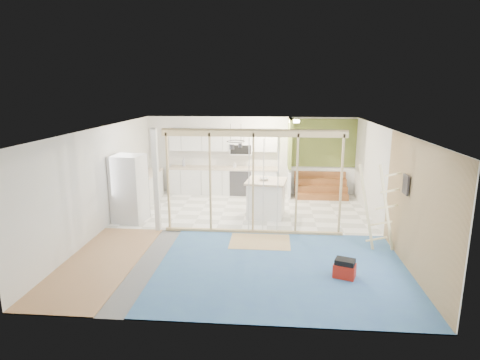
# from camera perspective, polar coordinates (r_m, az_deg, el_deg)

# --- Properties ---
(room) EXTENTS (7.01, 8.01, 2.61)m
(room) POSITION_cam_1_polar(r_m,az_deg,el_deg) (9.72, 0.11, -0.32)
(room) COLOR slate
(room) RESTS_ON ground
(floor_overlays) EXTENTS (7.00, 8.00, 0.03)m
(floor_overlays) POSITION_cam_1_polar(r_m,az_deg,el_deg) (10.15, 0.55, -7.35)
(floor_overlays) COLOR white
(floor_overlays) RESTS_ON room
(stud_frame) EXTENTS (4.66, 0.14, 2.60)m
(stud_frame) POSITION_cam_1_polar(r_m,az_deg,el_deg) (9.68, -1.32, 1.38)
(stud_frame) COLOR tan
(stud_frame) RESTS_ON room
(base_cabinets) EXTENTS (4.45, 2.24, 0.93)m
(base_cabinets) POSITION_cam_1_polar(r_m,az_deg,el_deg) (13.37, -5.59, -0.36)
(base_cabinets) COLOR silver
(base_cabinets) RESTS_ON room
(upper_cabinets) EXTENTS (3.60, 0.41, 0.85)m
(upper_cabinets) POSITION_cam_1_polar(r_m,az_deg,el_deg) (13.46, -2.14, 5.64)
(upper_cabinets) COLOR silver
(upper_cabinets) RESTS_ON room
(green_partition) EXTENTS (2.25, 1.51, 2.60)m
(green_partition) POSITION_cam_1_polar(r_m,az_deg,el_deg) (13.41, 10.15, 1.62)
(green_partition) COLOR olive
(green_partition) RESTS_ON room
(pot_rack) EXTENTS (0.52, 0.52, 0.72)m
(pot_rack) POSITION_cam_1_polar(r_m,az_deg,el_deg) (11.48, -0.64, 5.26)
(pot_rack) COLOR black
(pot_rack) RESTS_ON room
(sheathing_panel) EXTENTS (0.02, 4.00, 2.60)m
(sheathing_panel) POSITION_cam_1_polar(r_m,az_deg,el_deg) (8.22, 23.88, -3.95)
(sheathing_panel) COLOR tan
(sheathing_panel) RESTS_ON room
(electrical_panel) EXTENTS (0.04, 0.30, 0.40)m
(electrical_panel) POSITION_cam_1_polar(r_m,az_deg,el_deg) (8.67, 22.52, -0.60)
(electrical_panel) COLOR #3A3A3F
(electrical_panel) RESTS_ON room
(ceiling_light) EXTENTS (0.32, 0.32, 0.08)m
(ceiling_light) POSITION_cam_1_polar(r_m,az_deg,el_deg) (12.49, 7.74, 8.28)
(ceiling_light) COLOR #FFEABF
(ceiling_light) RESTS_ON room
(fridge) EXTENTS (0.86, 0.84, 1.82)m
(fridge) POSITION_cam_1_polar(r_m,az_deg,el_deg) (11.10, -15.45, -1.20)
(fridge) COLOR silver
(fridge) RESTS_ON room
(island) EXTENTS (1.19, 1.19, 1.05)m
(island) POSITION_cam_1_polar(r_m,az_deg,el_deg) (11.21, 3.74, -2.66)
(island) COLOR white
(island) RESTS_ON room
(bowl) EXTENTS (0.34, 0.34, 0.06)m
(bowl) POSITION_cam_1_polar(r_m,az_deg,el_deg) (11.08, 3.42, 0.15)
(bowl) COLOR silver
(bowl) RESTS_ON island
(soap_bottle_a) EXTENTS (0.15, 0.16, 0.32)m
(soap_bottle_a) POSITION_cam_1_polar(r_m,az_deg,el_deg) (13.78, -8.01, 2.61)
(soap_bottle_a) COLOR #A5A6B8
(soap_bottle_a) RESTS_ON base_cabinets
(soap_bottle_b) EXTENTS (0.10, 0.10, 0.19)m
(soap_bottle_b) POSITION_cam_1_polar(r_m,az_deg,el_deg) (13.39, -0.75, 2.15)
(soap_bottle_b) COLOR silver
(soap_bottle_b) RESTS_ON base_cabinets
(toolbox) EXTENTS (0.48, 0.42, 0.38)m
(toolbox) POSITION_cam_1_polar(r_m,az_deg,el_deg) (8.04, 14.66, -12.15)
(toolbox) COLOR #B21D10
(toolbox) RESTS_ON room
(ladder) EXTENTS (1.04, 0.06, 1.94)m
(ladder) POSITION_cam_1_polar(r_m,az_deg,el_deg) (9.24, 19.16, -3.75)
(ladder) COLOR beige
(ladder) RESTS_ON room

